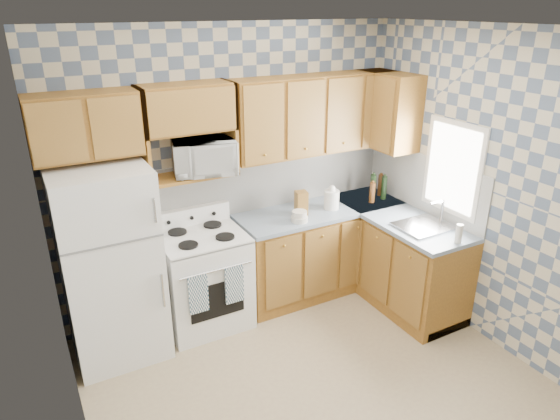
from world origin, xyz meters
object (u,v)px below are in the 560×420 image
object	(u,v)px
refrigerator	(110,265)
stove_body	(204,281)
microwave	(204,157)
electric_kettle	(332,200)

from	to	relation	value
refrigerator	stove_body	size ratio (longest dim) A/B	1.87
microwave	electric_kettle	world-z (taller)	microwave
refrigerator	electric_kettle	distance (m)	2.19
stove_body	microwave	world-z (taller)	microwave
refrigerator	stove_body	xyz separation A→B (m)	(0.80, 0.03, -0.39)
refrigerator	microwave	world-z (taller)	microwave
stove_body	electric_kettle	distance (m)	1.49
refrigerator	electric_kettle	bearing A→B (deg)	-0.35
refrigerator	microwave	bearing A→B (deg)	8.75
stove_body	microwave	bearing A→B (deg)	45.35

